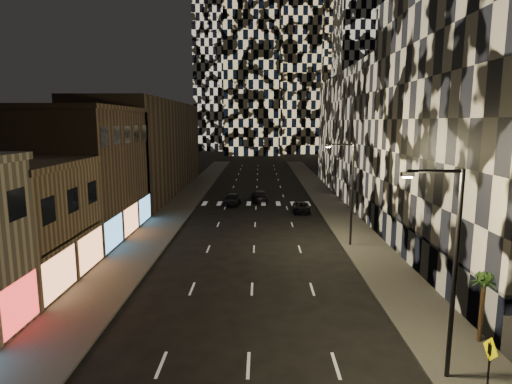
{
  "coord_description": "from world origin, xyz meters",
  "views": [
    {
      "loc": [
        0.52,
        -6.98,
        11.01
      ],
      "look_at": [
        0.23,
        23.29,
        6.0
      ],
      "focal_mm": 30.0,
      "sensor_mm": 36.0,
      "label": 1
    }
  ],
  "objects_px": {
    "car_dark_oncoming": "(260,196)",
    "ped_sign": "(489,360)",
    "car_dark_rightlane": "(302,207)",
    "car_dark_midlane": "(232,199)",
    "palm_tree": "(484,285)",
    "streetlight_far": "(350,187)",
    "streetlight_near": "(450,260)"
  },
  "relations": [
    {
      "from": "car_dark_oncoming",
      "to": "ped_sign",
      "type": "relative_size",
      "value": 1.82
    },
    {
      "from": "ped_sign",
      "to": "palm_tree",
      "type": "relative_size",
      "value": 0.8
    },
    {
      "from": "streetlight_far",
      "to": "car_dark_rightlane",
      "type": "distance_m",
      "value": 15.38
    },
    {
      "from": "palm_tree",
      "to": "streetlight_near",
      "type": "bearing_deg",
      "value": -136.26
    },
    {
      "from": "streetlight_near",
      "to": "car_dark_rightlane",
      "type": "distance_m",
      "value": 34.8
    },
    {
      "from": "ped_sign",
      "to": "palm_tree",
      "type": "bearing_deg",
      "value": 64.14
    },
    {
      "from": "car_dark_oncoming",
      "to": "palm_tree",
      "type": "xyz_separation_m",
      "value": [
        11.0,
        -38.78,
        2.33
      ]
    },
    {
      "from": "streetlight_far",
      "to": "ped_sign",
      "type": "bearing_deg",
      "value": -87.76
    },
    {
      "from": "streetlight_near",
      "to": "streetlight_far",
      "type": "bearing_deg",
      "value": 90.0
    },
    {
      "from": "streetlight_near",
      "to": "car_dark_midlane",
      "type": "relative_size",
      "value": 1.97
    },
    {
      "from": "streetlight_far",
      "to": "car_dark_midlane",
      "type": "height_order",
      "value": "streetlight_far"
    },
    {
      "from": "streetlight_far",
      "to": "car_dark_oncoming",
      "type": "xyz_separation_m",
      "value": [
        -7.85,
        21.79,
        -4.6
      ]
    },
    {
      "from": "streetlight_far",
      "to": "palm_tree",
      "type": "xyz_separation_m",
      "value": [
        3.15,
        -16.99,
        -2.27
      ]
    },
    {
      "from": "car_dark_oncoming",
      "to": "car_dark_rightlane",
      "type": "relative_size",
      "value": 1.2
    },
    {
      "from": "streetlight_far",
      "to": "ped_sign",
      "type": "height_order",
      "value": "streetlight_far"
    },
    {
      "from": "streetlight_near",
      "to": "car_dark_midlane",
      "type": "xyz_separation_m",
      "value": [
        -11.51,
        38.98,
        -4.57
      ]
    },
    {
      "from": "palm_tree",
      "to": "ped_sign",
      "type": "bearing_deg",
      "value": -114.53
    },
    {
      "from": "car_dark_midlane",
      "to": "car_dark_rightlane",
      "type": "xyz_separation_m",
      "value": [
        8.79,
        -4.61,
        -0.18
      ]
    },
    {
      "from": "car_dark_midlane",
      "to": "palm_tree",
      "type": "bearing_deg",
      "value": -60.68
    },
    {
      "from": "streetlight_near",
      "to": "palm_tree",
      "type": "height_order",
      "value": "streetlight_near"
    },
    {
      "from": "car_dark_rightlane",
      "to": "streetlight_near",
      "type": "bearing_deg",
      "value": -84.11
    },
    {
      "from": "car_dark_rightlane",
      "to": "ped_sign",
      "type": "relative_size",
      "value": 1.52
    },
    {
      "from": "streetlight_far",
      "to": "palm_tree",
      "type": "bearing_deg",
      "value": -79.51
    },
    {
      "from": "streetlight_near",
      "to": "car_dark_rightlane",
      "type": "height_order",
      "value": "streetlight_near"
    },
    {
      "from": "car_dark_midlane",
      "to": "ped_sign",
      "type": "xyz_separation_m",
      "value": [
        12.37,
        -40.98,
        1.33
      ]
    },
    {
      "from": "car_dark_midlane",
      "to": "ped_sign",
      "type": "distance_m",
      "value": 42.83
    },
    {
      "from": "car_dark_midlane",
      "to": "streetlight_near",
      "type": "bearing_deg",
      "value": -66.4
    },
    {
      "from": "streetlight_near",
      "to": "car_dark_rightlane",
      "type": "relative_size",
      "value": 2.07
    },
    {
      "from": "streetlight_near",
      "to": "car_dark_oncoming",
      "type": "distance_m",
      "value": 42.77
    },
    {
      "from": "streetlight_near",
      "to": "ped_sign",
      "type": "relative_size",
      "value": 3.15
    },
    {
      "from": "streetlight_near",
      "to": "car_dark_oncoming",
      "type": "height_order",
      "value": "streetlight_near"
    },
    {
      "from": "car_dark_rightlane",
      "to": "palm_tree",
      "type": "bearing_deg",
      "value": -78.04
    }
  ]
}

